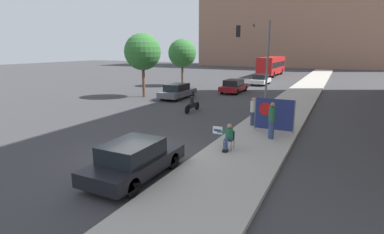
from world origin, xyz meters
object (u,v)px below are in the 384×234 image
at_px(protest_banner, 274,114).
at_px(city_bus_on_road, 272,65).
at_px(seated_protester, 228,136).
at_px(jogger_on_sidewalk, 272,120).
at_px(car_on_road_distant, 261,79).
at_px(parked_car_curbside, 134,159).
at_px(car_on_road_nearest, 177,91).
at_px(traffic_light_pole, 257,51).
at_px(car_on_road_midblock, 234,86).
at_px(street_tree_midblock, 182,53).
at_px(motorcycle_on_road, 192,105).
at_px(street_tree_near_curb, 143,52).
at_px(pedestrian_behind, 253,111).

xyz_separation_m(protest_banner, city_bus_on_road, (-7.84, 36.06, 0.69)).
bearing_deg(seated_protester, protest_banner, 90.77).
distance_m(jogger_on_sidewalk, car_on_road_distant, 24.58).
distance_m(parked_car_curbside, city_bus_on_road, 44.22).
xyz_separation_m(jogger_on_sidewalk, car_on_road_nearest, (-10.72, 9.50, -0.43)).
distance_m(car_on_road_nearest, car_on_road_distant, 14.86).
height_order(seated_protester, car_on_road_nearest, car_on_road_nearest).
bearing_deg(city_bus_on_road, parked_car_curbside, -84.14).
xyz_separation_m(jogger_on_sidewalk, car_on_road_distant, (-6.41, 23.72, -0.44)).
xyz_separation_m(traffic_light_pole, car_on_road_midblock, (-4.30, 7.63, -3.71)).
xyz_separation_m(jogger_on_sidewalk, street_tree_midblock, (-14.96, 18.36, 2.87)).
xyz_separation_m(car_on_road_midblock, car_on_road_distant, (0.86, 8.13, -0.01)).
bearing_deg(car_on_road_nearest, car_on_road_midblock, 60.46).
xyz_separation_m(motorcycle_on_road, street_tree_near_curb, (-7.28, 4.12, 3.74)).
distance_m(jogger_on_sidewalk, pedestrian_behind, 2.71).
distance_m(traffic_light_pole, car_on_road_midblock, 9.51).
relative_size(protest_banner, traffic_light_pole, 0.33).
relative_size(traffic_light_pole, street_tree_midblock, 1.11).
xyz_separation_m(jogger_on_sidewalk, city_bus_on_road, (-8.03, 37.46, 0.69)).
relative_size(pedestrian_behind, protest_banner, 0.77).
relative_size(protest_banner, city_bus_on_road, 0.19).
xyz_separation_m(parked_car_curbside, motorcycle_on_road, (-3.32, 11.34, -0.17)).
relative_size(car_on_road_nearest, street_tree_near_curb, 0.74).
bearing_deg(traffic_light_pole, parked_car_curbside, -92.17).
xyz_separation_m(car_on_road_distant, motorcycle_on_road, (-0.43, -18.89, -0.17)).
relative_size(seated_protester, street_tree_midblock, 0.20).
relative_size(car_on_road_distant, street_tree_near_curb, 0.69).
height_order(car_on_road_distant, city_bus_on_road, city_bus_on_road).
bearing_deg(street_tree_near_curb, car_on_road_nearest, 9.09).
relative_size(car_on_road_distant, city_bus_on_road, 0.37).
relative_size(city_bus_on_road, motorcycle_on_road, 5.04).
distance_m(jogger_on_sidewalk, parked_car_curbside, 7.41).
xyz_separation_m(pedestrian_behind, car_on_road_midblock, (-5.72, 13.37, -0.32)).
xyz_separation_m(seated_protester, protest_banner, (1.18, 3.94, 0.33)).
bearing_deg(jogger_on_sidewalk, street_tree_near_curb, -61.54).
height_order(jogger_on_sidewalk, parked_car_curbside, jogger_on_sidewalk).
distance_m(protest_banner, car_on_road_distant, 23.17).
bearing_deg(city_bus_on_road, protest_banner, -77.74).
distance_m(parked_car_curbside, street_tree_near_curb, 19.09).
xyz_separation_m(parked_car_curbside, city_bus_on_road, (-4.52, 43.97, 1.12)).
height_order(seated_protester, motorcycle_on_road, seated_protester).
bearing_deg(pedestrian_behind, protest_banner, 159.95).
xyz_separation_m(pedestrian_behind, parked_car_curbside, (-1.97, -8.73, -0.32)).
height_order(seated_protester, pedestrian_behind, pedestrian_behind).
distance_m(car_on_road_nearest, street_tree_midblock, 10.36).
height_order(motorcycle_on_road, street_tree_midblock, street_tree_midblock).
bearing_deg(protest_banner, city_bus_on_road, 102.26).
distance_m(seated_protester, traffic_light_pole, 11.21).
bearing_deg(seated_protester, street_tree_near_curb, 155.46).
bearing_deg(protest_banner, street_tree_near_curb, 151.53).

